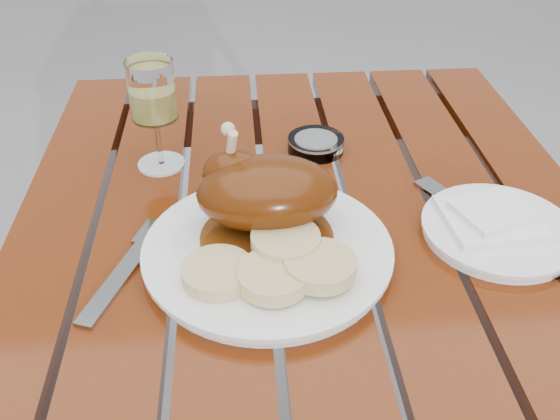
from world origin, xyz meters
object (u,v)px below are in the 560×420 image
at_px(side_plate, 498,230).
at_px(ashtray, 316,144).
at_px(wine_glass, 155,116).
at_px(dinner_plate, 268,252).

relative_size(side_plate, ashtray, 2.23).
relative_size(wine_glass, side_plate, 0.85).
bearing_deg(ashtray, side_plate, -48.48).
xyz_separation_m(wine_glass, ashtray, (0.24, 0.03, -0.07)).
bearing_deg(dinner_plate, side_plate, 4.34).
distance_m(side_plate, ashtray, 0.32).
distance_m(wine_glass, ashtray, 0.25).
relative_size(dinner_plate, wine_glass, 1.84).
relative_size(dinner_plate, ashtray, 3.47).
height_order(dinner_plate, ashtray, ashtray).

